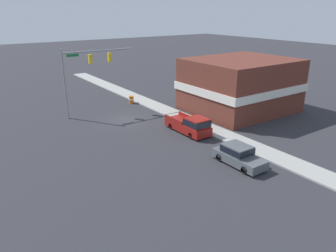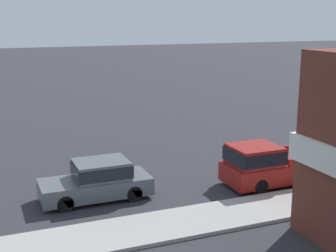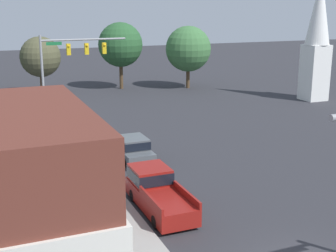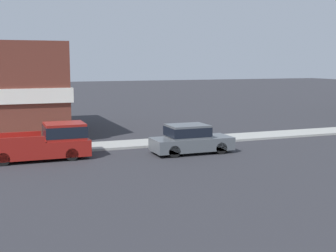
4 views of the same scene
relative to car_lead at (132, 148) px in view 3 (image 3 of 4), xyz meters
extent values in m
cylinder|color=gray|center=(-3.58, 15.30, 2.90)|extent=(0.22, 0.22, 7.47)
cylinder|color=gray|center=(0.40, 15.30, 6.14)|extent=(7.96, 0.18, 0.18)
cube|color=gold|center=(-1.09, 15.30, 5.27)|extent=(0.36, 0.36, 1.05)
sphere|color=yellow|center=(-1.09, 15.10, 5.59)|extent=(0.22, 0.22, 0.22)
cube|color=gold|center=(0.60, 15.30, 5.27)|extent=(0.36, 0.36, 1.05)
sphere|color=yellow|center=(0.60, 15.10, 5.59)|extent=(0.22, 0.22, 0.22)
cube|color=gold|center=(2.29, 15.30, 5.27)|extent=(0.36, 0.36, 1.05)
sphere|color=yellow|center=(2.29, 15.10, 5.59)|extent=(0.22, 0.22, 0.22)
cube|color=#196B38|center=(-2.38, 15.30, 5.85)|extent=(1.40, 0.04, 0.30)
cylinder|color=black|center=(-0.82, 1.51, -0.50)|extent=(0.22, 0.66, 0.66)
cylinder|color=black|center=(0.82, 1.51, -0.50)|extent=(0.22, 0.66, 0.66)
cylinder|color=black|center=(-0.82, -1.28, -0.50)|extent=(0.22, 0.66, 0.66)
cylinder|color=black|center=(0.82, -1.28, -0.50)|extent=(0.22, 0.66, 0.66)
cube|color=#51565B|center=(0.00, 0.12, -0.30)|extent=(1.87, 4.50, 0.71)
cube|color=#51565B|center=(0.00, -0.15, 0.42)|extent=(1.72, 2.16, 0.73)
cube|color=black|center=(0.00, -0.15, 0.42)|extent=(1.74, 2.25, 0.51)
cylinder|color=black|center=(-2.09, -6.51, -0.50)|extent=(0.22, 0.66, 0.66)
cylinder|color=black|center=(-0.33, -6.51, -0.50)|extent=(0.22, 0.66, 0.66)
cylinder|color=black|center=(-2.09, -9.86, -0.50)|extent=(0.22, 0.66, 0.66)
cylinder|color=black|center=(-0.33, -9.86, -0.50)|extent=(0.22, 0.66, 0.66)
cube|color=maroon|center=(-1.21, -8.19, -0.23)|extent=(1.98, 5.40, 0.85)
cube|color=maroon|center=(-1.21, -6.71, 0.62)|extent=(1.88, 2.05, 0.84)
cube|color=black|center=(-1.21, -6.71, 0.62)|extent=(1.90, 2.14, 0.59)
cube|color=maroon|center=(-2.14, -9.36, 0.37)|extent=(0.12, 3.05, 0.35)
cube|color=maroon|center=(-0.28, -9.36, 0.37)|extent=(0.12, 3.05, 0.35)
cube|color=white|center=(24.70, 12.12, 2.16)|extent=(2.37, 2.37, 5.98)
cone|color=white|center=(24.70, 12.12, 8.80)|extent=(2.61, 2.61, 7.31)
cylinder|color=#4C3823|center=(-2.29, 26.43, 0.32)|extent=(0.44, 0.44, 2.30)
sphere|color=#4C4C33|center=(-2.29, 26.43, 3.54)|extent=(4.60, 4.60, 4.60)
cylinder|color=#4C3823|center=(7.34, 26.88, 0.65)|extent=(0.44, 0.44, 2.98)
sphere|color=#28562D|center=(7.34, 26.88, 4.57)|extent=(5.40, 5.40, 5.40)
cylinder|color=#4C3823|center=(15.17, 24.17, 0.34)|extent=(0.44, 0.44, 2.35)
sphere|color=#3D703D|center=(15.17, 24.17, 4.03)|extent=(5.58, 5.58, 5.58)
camera|label=1|loc=(18.47, 16.50, 11.10)|focal=35.00mm
camera|label=2|loc=(-17.94, 4.23, 6.52)|focal=50.00mm
camera|label=3|loc=(-9.11, -28.49, 9.27)|focal=50.00mm
camera|label=4|loc=(23.57, -10.33, 4.24)|focal=50.00mm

